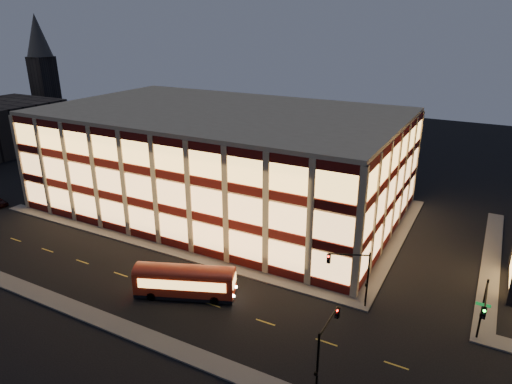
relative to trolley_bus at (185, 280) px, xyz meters
The scene contains 12 objects.
ground 9.27m from the trolley_bus, 138.85° to the left, with size 200.00×200.00×0.00m, color black.
sidewalk_office_south 12.19m from the trolley_bus, 144.66° to the left, with size 54.00×2.00×0.15m, color #514F4C.
sidewalk_office_east 28.15m from the trolley_bus, 54.87° to the left, with size 2.00×30.00×0.15m, color #514F4C.
sidewalk_tower_west 35.62m from the trolley_bus, 40.22° to the left, with size 2.00×30.00×0.15m, color #514F4C.
sidewalk_near 9.97m from the trolley_bus, 134.21° to the right, with size 100.00×2.00×0.15m, color #514F4C.
office_building 25.45m from the trolley_bus, 113.07° to the left, with size 50.45×30.45×14.50m.
church_tower 89.82m from the trolley_bus, 149.11° to the left, with size 5.00×5.00×18.00m, color #2D2621.
church_spire 91.99m from the trolley_bus, 149.11° to the left, with size 6.00×6.00×10.00m, color #4C473F.
traffic_signal_far 16.73m from the trolley_bus, 22.00° to the left, with size 3.79×1.87×6.00m.
traffic_signal_right 27.29m from the trolley_bus, 11.35° to the left, with size 1.20×4.37×6.00m.
traffic_signal_near 17.56m from the trolley_bus, 16.88° to the right, with size 0.32×4.45×6.00m.
trolley_bus is the anchor object (origin of this frame).
Camera 1 is at (32.00, -37.63, 26.39)m, focal length 32.00 mm.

